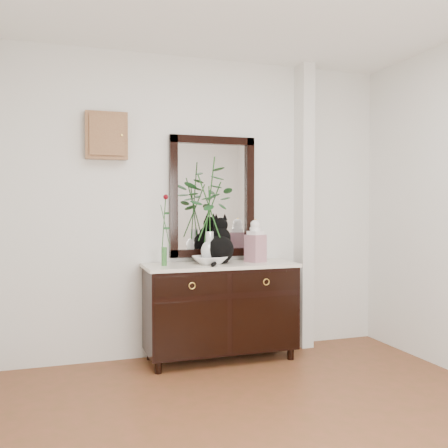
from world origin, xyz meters
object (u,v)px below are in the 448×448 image
object	(u,v)px
sideboard	(220,306)
ginger_jar	(255,240)
cat	(219,240)
lotus_bowl	(210,260)

from	to	relation	value
sideboard	ginger_jar	bearing A→B (deg)	2.20
cat	lotus_bowl	bearing A→B (deg)	-137.26
cat	lotus_bowl	xyz separation A→B (m)	(-0.10, -0.03, -0.17)
sideboard	cat	distance (m)	0.58
sideboard	lotus_bowl	size ratio (longest dim) A/B	4.65
sideboard	lotus_bowl	xyz separation A→B (m)	(-0.10, -0.02, 0.41)
sideboard	cat	size ratio (longest dim) A/B	3.22
lotus_bowl	ginger_jar	distance (m)	0.47
cat	lotus_bowl	world-z (taller)	cat
lotus_bowl	ginger_jar	bearing A→B (deg)	3.68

